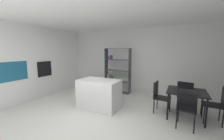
{
  "coord_description": "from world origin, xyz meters",
  "views": [
    {
      "loc": [
        1.92,
        -2.74,
        1.83
      ],
      "look_at": [
        -0.01,
        1.06,
        1.21
      ],
      "focal_mm": 21.72,
      "sensor_mm": 36.0,
      "label": 1
    }
  ],
  "objects": [
    {
      "name": "cabinet_niche_splashback",
      "position": [
        -2.86,
        -0.44,
        1.16
      ],
      "size": [
        0.01,
        1.07,
        0.63
      ],
      "color": "#1E6084",
      "rests_on": "ground_plane"
    },
    {
      "name": "built_in_oven",
      "position": [
        -2.84,
        0.77,
        1.11
      ],
      "size": [
        0.06,
        0.58,
        0.58
      ],
      "color": "black",
      "rests_on": "ground_plane"
    },
    {
      "name": "kitchen_island",
      "position": [
        -0.34,
        0.81,
        0.45
      ],
      "size": [
        1.29,
        0.76,
        0.91
      ],
      "primitive_type": "cube",
      "color": "white",
      "rests_on": "ground_plane"
    },
    {
      "name": "dining_chair_far",
      "position": [
        2.1,
        1.76,
        0.54
      ],
      "size": [
        0.48,
        0.49,
        0.92
      ],
      "rotation": [
        0.0,
        0.0,
        3.0
      ],
      "color": "black",
      "rests_on": "ground_plane"
    },
    {
      "name": "dining_table",
      "position": [
        2.12,
        1.31,
        0.67
      ],
      "size": [
        0.96,
        0.87,
        0.75
      ],
      "color": "black",
      "rests_on": "ground_plane"
    },
    {
      "name": "tall_cabinet_run_left",
      "position": [
        -3.17,
        0.0,
        1.37
      ],
      "size": [
        0.6,
        5.41,
        2.75
      ],
      "primitive_type": "cube",
      "color": "white",
      "rests_on": "ground_plane"
    },
    {
      "name": "ceiling_slab",
      "position": [
        0.0,
        0.0,
        2.78
      ],
      "size": [
        7.06,
        6.0,
        0.06
      ],
      "color": "white",
      "rests_on": "ground_plane"
    },
    {
      "name": "ground_plane",
      "position": [
        0.0,
        0.0,
        0.0
      ],
      "size": [
        9.71,
        9.71,
        0.0
      ],
      "primitive_type": "plane",
      "color": "silver"
    },
    {
      "name": "dining_chair_near",
      "position": [
        2.13,
        0.84,
        0.54
      ],
      "size": [
        0.46,
        0.47,
        0.89
      ],
      "rotation": [
        0.0,
        0.0,
        -0.09
      ],
      "color": "black",
      "rests_on": "ground_plane"
    },
    {
      "name": "open_bookshelf",
      "position": [
        -0.56,
        2.56,
        0.95
      ],
      "size": [
        1.14,
        0.3,
        1.92
      ],
      "color": "#4C4C51",
      "rests_on": "ground_plane"
    },
    {
      "name": "dining_chair_island_side",
      "position": [
        1.42,
        1.32,
        0.54
      ],
      "size": [
        0.48,
        0.47,
        0.92
      ],
      "rotation": [
        0.0,
        0.0,
        1.47
      ],
      "color": "black",
      "rests_on": "ground_plane"
    },
    {
      "name": "dining_chair_window_side",
      "position": [
        2.82,
        1.3,
        0.56
      ],
      "size": [
        0.44,
        0.42,
        0.94
      ],
      "rotation": [
        0.0,
        0.0,
        -1.58
      ],
      "color": "black",
      "rests_on": "ground_plane"
    },
    {
      "name": "back_partition",
      "position": [
        0.0,
        2.97,
        1.37
      ],
      "size": [
        7.06,
        0.06,
        2.75
      ],
      "primitive_type": "cube",
      "color": "silver",
      "rests_on": "ground_plane"
    }
  ]
}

